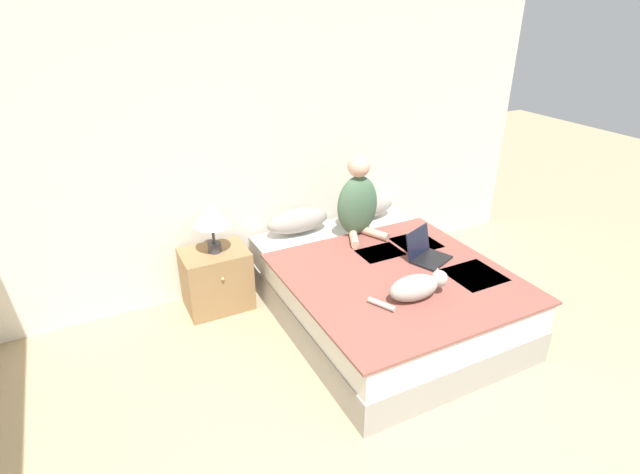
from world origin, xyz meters
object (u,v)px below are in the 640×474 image
(pillow_near, at_px, (298,221))
(laptop_open, at_px, (427,253))
(cat_tabby, at_px, (417,287))
(nightstand, at_px, (217,279))
(pillow_far, at_px, (365,207))
(table_lamp, at_px, (211,216))
(person_sitting, at_px, (358,202))
(bed, at_px, (383,293))

(pillow_near, relative_size, laptop_open, 1.50)
(cat_tabby, xyz_separation_m, nightstand, (-1.07, 1.31, -0.35))
(pillow_far, bearing_deg, cat_tabby, -107.32)
(table_lamp, bearing_deg, person_sitting, -9.90)
(cat_tabby, bearing_deg, laptop_open, 49.44)
(person_sitting, bearing_deg, nightstand, 169.85)
(pillow_near, height_order, person_sitting, person_sitting)
(bed, bearing_deg, nightstand, 144.87)
(bed, distance_m, pillow_far, 1.01)
(pillow_near, relative_size, table_lamp, 1.34)
(cat_tabby, relative_size, nightstand, 1.08)
(person_sitting, distance_m, laptop_open, 0.75)
(laptop_open, xyz_separation_m, table_lamp, (-1.49, 0.87, 0.29))
(nightstand, bearing_deg, cat_tabby, -50.67)
(laptop_open, bearing_deg, pillow_far, 67.83)
(bed, relative_size, pillow_near, 3.47)
(laptop_open, distance_m, nightstand, 1.77)
(pillow_far, distance_m, person_sitting, 0.43)
(cat_tabby, height_order, laptop_open, laptop_open)
(bed, height_order, person_sitting, person_sitting)
(nightstand, bearing_deg, laptop_open, -30.33)
(pillow_near, relative_size, pillow_far, 1.00)
(person_sitting, bearing_deg, table_lamp, 170.10)
(bed, height_order, laptop_open, laptop_open)
(cat_tabby, bearing_deg, pillow_near, 105.69)
(pillow_far, bearing_deg, laptop_open, -90.02)
(pillow_near, relative_size, cat_tabby, 1.01)
(laptop_open, relative_size, nightstand, 0.72)
(nightstand, bearing_deg, table_lamp, -36.91)
(person_sitting, distance_m, nightstand, 1.38)
(nightstand, distance_m, table_lamp, 0.59)
(nightstand, xyz_separation_m, table_lamp, (0.01, -0.01, 0.59))
(pillow_far, height_order, cat_tabby, pillow_far)
(bed, bearing_deg, person_sitting, 80.89)
(person_sitting, bearing_deg, bed, -99.11)
(bed, height_order, table_lamp, table_lamp)
(cat_tabby, bearing_deg, bed, 85.73)
(nightstand, bearing_deg, pillow_far, 2.34)
(cat_tabby, relative_size, laptop_open, 1.49)
(person_sitting, height_order, table_lamp, person_sitting)
(laptop_open, bearing_deg, cat_tabby, -156.81)
(cat_tabby, distance_m, table_lamp, 1.70)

